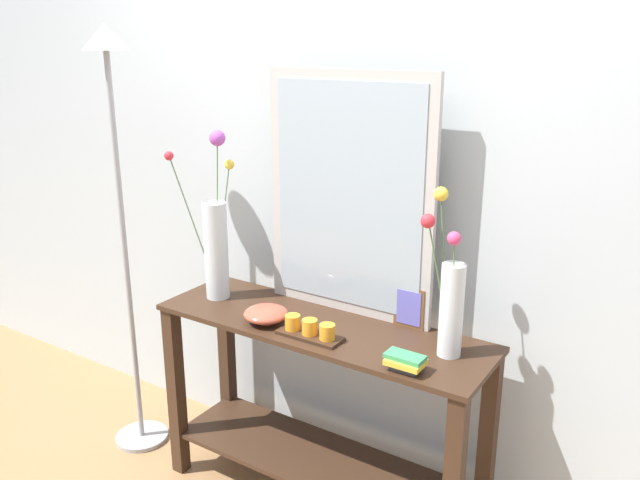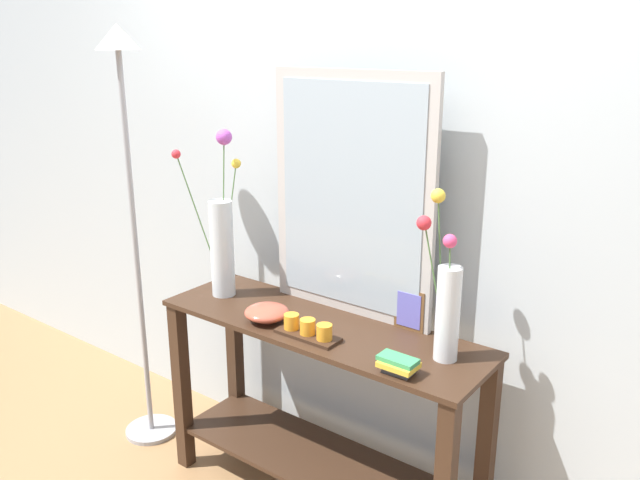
# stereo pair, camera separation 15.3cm
# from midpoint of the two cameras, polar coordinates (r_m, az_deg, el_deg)

# --- Properties ---
(wall_back) EXTENTS (6.40, 0.08, 2.70)m
(wall_back) POSITION_cam_midpoint_polar(r_m,az_deg,el_deg) (2.54, 6.13, 6.94)
(wall_back) COLOR #B2BCC1
(wall_back) RESTS_ON ground
(console_table) EXTENTS (1.30, 0.40, 0.78)m
(console_table) POSITION_cam_midpoint_polar(r_m,az_deg,el_deg) (2.59, 1.73, -13.64)
(console_table) COLOR #382316
(console_table) RESTS_ON ground
(mirror_leaning) EXTENTS (0.69, 0.03, 0.92)m
(mirror_leaning) POSITION_cam_midpoint_polar(r_m,az_deg,el_deg) (2.42, 4.54, 3.78)
(mirror_leaning) COLOR #B7B2AD
(mirror_leaning) RESTS_ON console_table
(tall_vase_left) EXTENTS (0.20, 0.22, 0.68)m
(tall_vase_left) POSITION_cam_midpoint_polar(r_m,az_deg,el_deg) (2.67, -6.95, 0.04)
(tall_vase_left) COLOR silver
(tall_vase_left) RESTS_ON console_table
(vase_right) EXTENTS (0.15, 0.10, 0.57)m
(vase_right) POSITION_cam_midpoint_polar(r_m,az_deg,el_deg) (2.18, 12.96, -5.31)
(vase_right) COLOR silver
(vase_right) RESTS_ON console_table
(candle_tray) EXTENTS (0.24, 0.09, 0.07)m
(candle_tray) POSITION_cam_midpoint_polar(r_m,az_deg,el_deg) (2.34, 0.80, -7.85)
(candle_tray) COLOR #382316
(candle_tray) RESTS_ON console_table
(picture_frame_small) EXTENTS (0.12, 0.01, 0.15)m
(picture_frame_small) POSITION_cam_midpoint_polar(r_m,az_deg,el_deg) (2.41, 9.63, -6.06)
(picture_frame_small) COLOR brown
(picture_frame_small) RESTS_ON console_table
(decorative_bowl) EXTENTS (0.17, 0.17, 0.06)m
(decorative_bowl) POSITION_cam_midpoint_polar(r_m,az_deg,el_deg) (2.47, -2.90, -6.36)
(decorative_bowl) COLOR #B24C38
(decorative_bowl) RESTS_ON console_table
(book_stack) EXTENTS (0.13, 0.09, 0.05)m
(book_stack) POSITION_cam_midpoint_polar(r_m,az_deg,el_deg) (2.13, 8.94, -10.72)
(book_stack) COLOR #424247
(book_stack) RESTS_ON console_table
(floor_lamp) EXTENTS (0.24, 0.24, 1.85)m
(floor_lamp) POSITION_cam_midpoint_polar(r_m,az_deg,el_deg) (2.85, -14.86, 5.58)
(floor_lamp) COLOR #9E9EA3
(floor_lamp) RESTS_ON ground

